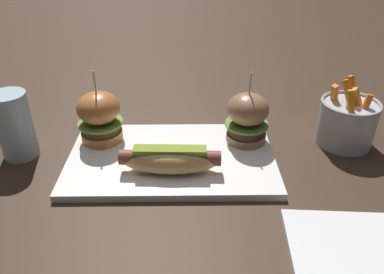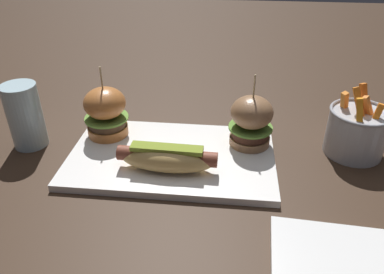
# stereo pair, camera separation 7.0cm
# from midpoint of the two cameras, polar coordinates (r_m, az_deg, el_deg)

# --- Properties ---
(ground_plane) EXTENTS (3.00, 3.00, 0.00)m
(ground_plane) POSITION_cam_midpoint_polar(r_m,az_deg,el_deg) (0.73, -5.83, -3.73)
(ground_plane) COLOR #382619
(platter_main) EXTENTS (0.39, 0.24, 0.01)m
(platter_main) POSITION_cam_midpoint_polar(r_m,az_deg,el_deg) (0.72, -5.86, -3.28)
(platter_main) COLOR white
(platter_main) RESTS_ON ground
(hot_dog) EXTENTS (0.18, 0.06, 0.05)m
(hot_dog) POSITION_cam_midpoint_polar(r_m,az_deg,el_deg) (0.66, -5.97, -3.49)
(hot_dog) COLOR tan
(hot_dog) RESTS_ON platter_main
(slider_left) EXTENTS (0.09, 0.09, 0.15)m
(slider_left) POSITION_cam_midpoint_polar(r_m,az_deg,el_deg) (0.77, -16.37, 2.94)
(slider_left) COLOR #BC6E35
(slider_left) RESTS_ON platter_main
(slider_right) EXTENTS (0.09, 0.09, 0.15)m
(slider_right) POSITION_cam_midpoint_polar(r_m,az_deg,el_deg) (0.74, 5.74, 2.91)
(slider_right) COLOR #916745
(slider_right) RESTS_ON platter_main
(fries_bucket) EXTENTS (0.12, 0.12, 0.14)m
(fries_bucket) POSITION_cam_midpoint_polar(r_m,az_deg,el_deg) (0.81, 20.18, 2.15)
(fries_bucket) COLOR #B7BABF
(fries_bucket) RESTS_ON ground
(side_plate) EXTENTS (0.19, 0.19, 0.01)m
(side_plate) POSITION_cam_midpoint_polar(r_m,az_deg,el_deg) (0.57, 20.36, -17.16)
(side_plate) COLOR white
(side_plate) RESTS_ON ground
(water_glass) EXTENTS (0.07, 0.07, 0.13)m
(water_glass) POSITION_cam_midpoint_polar(r_m,az_deg,el_deg) (0.80, -27.59, 1.47)
(water_glass) COLOR silver
(water_glass) RESTS_ON ground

